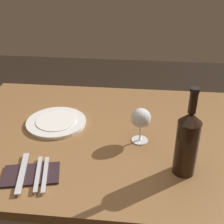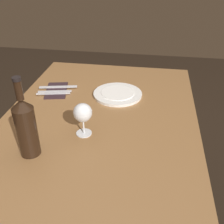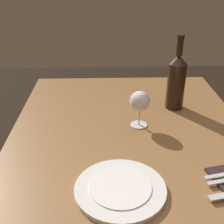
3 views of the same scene
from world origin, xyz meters
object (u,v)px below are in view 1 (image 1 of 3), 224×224
object	(u,v)px
folded_napkin	(31,174)
table_knife	(22,172)
fork_inner	(38,173)
wine_glass_left	(141,119)
fork_outer	(45,174)
dinner_plate	(56,122)
wine_bottle	(187,142)

from	to	relation	value
folded_napkin	table_knife	xyz separation A→B (m)	(0.03, 0.00, 0.01)
fork_inner	table_knife	bearing A→B (deg)	0.00
wine_glass_left	folded_napkin	world-z (taller)	wine_glass_left
fork_outer	folded_napkin	bearing A→B (deg)	0.00
dinner_plate	fork_outer	world-z (taller)	dinner_plate
wine_glass_left	wine_bottle	size ratio (longest dim) A/B	0.45
wine_bottle	fork_outer	xyz separation A→B (m)	(0.47, 0.08, -0.11)
fork_inner	fork_outer	size ratio (longest dim) A/B	1.00
fork_inner	fork_outer	xyz separation A→B (m)	(-0.02, 0.00, 0.00)
fork_inner	fork_outer	bearing A→B (deg)	180.00
dinner_plate	table_knife	size ratio (longest dim) A/B	1.24
wine_bottle	wine_glass_left	bearing A→B (deg)	-47.88
dinner_plate	fork_outer	xyz separation A→B (m)	(-0.05, 0.34, 0.00)
fork_outer	table_knife	xyz separation A→B (m)	(0.08, 0.00, 0.00)
folded_napkin	fork_inner	size ratio (longest dim) A/B	1.17
wine_bottle	folded_napkin	size ratio (longest dim) A/B	1.52
wine_glass_left	fork_inner	bearing A→B (deg)	36.11
wine_bottle	dinner_plate	world-z (taller)	wine_bottle
wine_bottle	fork_inner	bearing A→B (deg)	8.76
table_knife	dinner_plate	bearing A→B (deg)	-94.34
folded_napkin	table_knife	distance (m)	0.03
wine_bottle	dinner_plate	size ratio (longest dim) A/B	1.23
dinner_plate	table_knife	xyz separation A→B (m)	(0.03, 0.34, 0.00)
wine_bottle	dinner_plate	distance (m)	0.60
folded_napkin	fork_inner	world-z (taller)	fork_inner
wine_bottle	fork_outer	bearing A→B (deg)	9.22
wine_glass_left	table_knife	world-z (taller)	wine_glass_left
fork_outer	dinner_plate	bearing A→B (deg)	-80.90
wine_glass_left	fork_outer	world-z (taller)	wine_glass_left
folded_napkin	table_knife	world-z (taller)	table_knife
folded_napkin	dinner_plate	bearing A→B (deg)	-89.27
folded_napkin	fork_inner	xyz separation A→B (m)	(-0.02, 0.00, 0.01)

